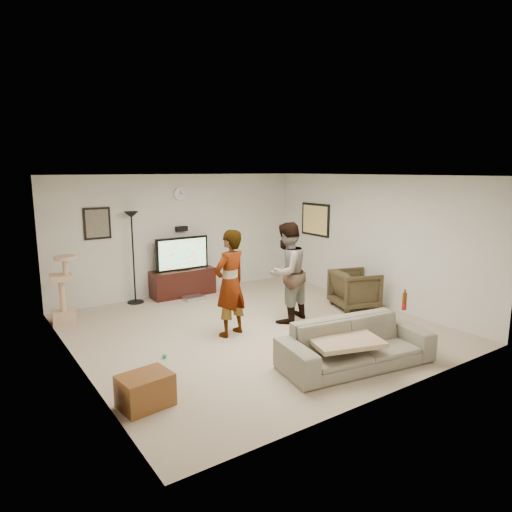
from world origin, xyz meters
TOP-DOWN VIEW (x-y plane):
  - floor at (0.00, 0.00)m, footprint 5.50×5.50m
  - ceiling at (0.00, 0.00)m, footprint 5.50×5.50m
  - wall_back at (0.00, 2.75)m, footprint 5.50×0.04m
  - wall_front at (0.00, -2.75)m, footprint 5.50×0.04m
  - wall_left at (-2.75, 0.00)m, footprint 0.04×5.50m
  - wall_right at (2.75, 0.00)m, footprint 0.04×5.50m
  - wall_clock at (0.00, 2.72)m, footprint 0.26×0.04m
  - wall_speaker at (0.00, 2.69)m, footprint 0.25×0.10m
  - picture_back at (-1.70, 2.73)m, footprint 0.42×0.03m
  - picture_right at (2.73, 1.60)m, footprint 0.03×0.78m
  - tv_stand at (-0.09, 2.50)m, footprint 1.33×0.45m
  - console_box at (-0.05, 2.11)m, footprint 0.40×0.30m
  - tv at (-0.09, 2.50)m, footprint 1.14×0.08m
  - tv_screen at (-0.09, 2.46)m, footprint 1.05×0.01m
  - floor_lamp at (-1.10, 2.55)m, footprint 0.32×0.32m
  - cat_tree at (-2.53, 2.09)m, footprint 0.42×0.42m
  - person_left at (-0.46, -0.03)m, footprint 0.70×0.56m
  - person_right at (0.68, 0.01)m, footprint 1.00×0.88m
  - sofa at (0.32, -1.97)m, footprint 2.19×1.15m
  - throw_blanket at (0.09, -1.97)m, footprint 1.06×0.93m
  - beer_bottle at (1.28, -1.97)m, footprint 0.06×0.06m
  - armchair at (2.24, -0.11)m, footprint 0.98×0.97m
  - side_table at (-2.40, -1.40)m, footprint 0.60×0.48m
  - toy_ball at (-1.71, -0.30)m, footprint 0.06×0.06m

SIDE VIEW (x-z plane):
  - floor at x=0.00m, z-range -0.02..0.00m
  - toy_ball at x=-1.71m, z-range 0.00..0.06m
  - console_box at x=-0.05m, z-range 0.00..0.07m
  - side_table at x=-2.40m, z-range 0.00..0.37m
  - tv_stand at x=-0.09m, z-range 0.00..0.55m
  - sofa at x=0.32m, z-range 0.00..0.61m
  - armchair at x=2.24m, z-range 0.00..0.72m
  - throw_blanket at x=0.09m, z-range 0.38..0.44m
  - cat_tree at x=-2.53m, z-range 0.00..1.17m
  - beer_bottle at x=1.28m, z-range 0.61..0.86m
  - person_left at x=-0.46m, z-range 0.00..1.69m
  - person_right at x=0.68m, z-range 0.00..1.72m
  - tv at x=-0.09m, z-range 0.55..1.23m
  - tv_screen at x=-0.09m, z-range 0.59..1.19m
  - floor_lamp at x=-1.10m, z-range 0.00..1.80m
  - wall_back at x=0.00m, z-range 0.00..2.50m
  - wall_front at x=0.00m, z-range 0.00..2.50m
  - wall_left at x=-2.75m, z-range 0.00..2.50m
  - wall_right at x=2.75m, z-range 0.00..2.50m
  - wall_speaker at x=0.00m, z-range 1.33..1.43m
  - picture_right at x=2.73m, z-range 1.19..1.81m
  - picture_back at x=-1.70m, z-range 1.34..1.86m
  - wall_clock at x=0.00m, z-range 1.97..2.23m
  - ceiling at x=0.00m, z-range 2.50..2.52m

